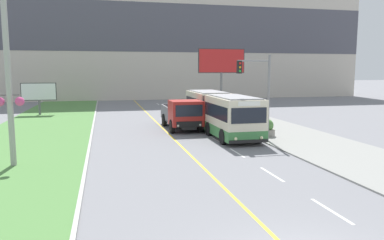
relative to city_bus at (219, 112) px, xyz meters
name	(u,v)px	position (x,y,z in m)	size (l,w,h in m)	color
lane_marking_centre	(271,221)	(-3.55, -16.78, -1.51)	(2.88, 140.00, 0.01)	gold
apartment_block_background	(131,33)	(-3.96, 36.67, 9.36)	(80.00, 8.04, 21.73)	beige
city_bus	(219,112)	(0.00, 0.00, 0.00)	(2.74, 12.16, 2.97)	beige
dump_truck	(183,115)	(-2.53, 1.38, -0.28)	(2.49, 6.53, 2.43)	black
utility_pole_near	(8,68)	(-13.04, -7.50, 3.32)	(1.80, 0.44, 10.24)	#9E9E99
traffic_light_mast	(259,87)	(1.26, -4.55, 2.13)	(2.28, 0.32, 5.71)	slate
billboard_large	(221,64)	(3.68, 11.10, 3.91)	(5.08, 0.24, 6.99)	#59595B
billboard_small	(39,93)	(-15.25, 14.92, 0.87)	(3.56, 0.24, 3.41)	#59595B
planter_round_near	(267,129)	(2.63, -2.95, -0.90)	(1.09, 1.09, 1.21)	gray
planter_round_second	(249,122)	(2.69, 0.61, -0.91)	(1.08, 1.08, 1.20)	gray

